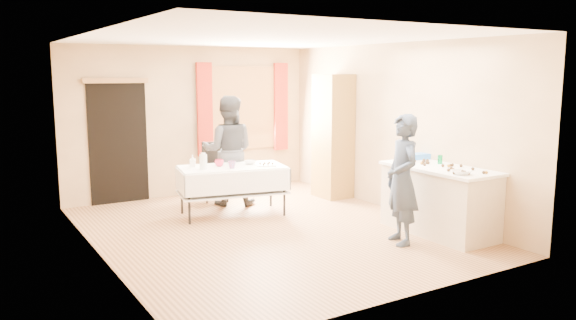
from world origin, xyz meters
TOP-DOWN VIEW (x-y plane):
  - floor at (0.00, 0.00)m, footprint 4.50×5.50m
  - ceiling at (0.00, 0.00)m, footprint 4.50×5.50m
  - wall_back at (0.00, 2.76)m, footprint 4.50×0.02m
  - wall_front at (0.00, -2.76)m, footprint 4.50×0.02m
  - wall_left at (-2.26, 0.00)m, footprint 0.02×5.50m
  - wall_right at (2.26, 0.00)m, footprint 0.02×5.50m
  - window_frame at (1.00, 2.72)m, footprint 1.32×0.06m
  - window_pane at (1.00, 2.71)m, footprint 1.20×0.02m
  - curtain_left at (0.22, 2.67)m, footprint 0.28×0.06m
  - curtain_right at (1.78, 2.67)m, footprint 0.28×0.06m
  - doorway at (-1.30, 2.73)m, footprint 0.95×0.04m
  - door_lintel at (-1.30, 2.70)m, footprint 1.05×0.06m
  - cabinet at (1.99, 1.25)m, footprint 0.50×0.60m
  - counter at (1.89, -1.33)m, footprint 0.76×1.61m
  - party_table at (-0.06, 1.01)m, footprint 1.73×1.12m
  - chair at (0.12, 2.05)m, footprint 0.50×0.50m
  - girl at (1.15, -1.40)m, footprint 0.83×0.74m
  - woman at (0.19, 1.65)m, footprint 1.45×1.42m
  - soda_can at (2.07, -1.15)m, footprint 0.07×0.07m
  - mixing_bowl at (1.68, -1.87)m, footprint 0.34×0.34m
  - foam_block at (1.84, -0.77)m, footprint 0.17×0.13m
  - blue_basket at (2.13, -0.67)m, footprint 0.33×0.25m
  - pitcher at (-0.53, 0.98)m, footprint 0.12×0.12m
  - cup_red at (-0.22, 1.11)m, footprint 0.19×0.19m
  - cup_rainbow at (-0.14, 0.85)m, footprint 0.21×0.21m
  - small_bowl at (0.27, 1.06)m, footprint 0.20×0.20m
  - pastry_tray at (0.41, 0.78)m, footprint 0.34×0.30m
  - bottle at (-0.58, 1.27)m, footprint 0.15×0.15m
  - cake_balls at (1.87, -1.42)m, footprint 0.53×1.17m

SIDE VIEW (x-z plane):
  - floor at x=0.00m, z-range -0.02..0.00m
  - chair at x=0.12m, z-range -0.20..0.78m
  - party_table at x=-0.06m, z-range 0.07..0.82m
  - counter at x=1.89m, z-range 0.00..0.91m
  - pastry_tray at x=0.41m, z-range 0.75..0.77m
  - small_bowl at x=0.27m, z-range 0.75..0.81m
  - cup_red at x=-0.22m, z-range 0.75..0.85m
  - cup_rainbow at x=-0.14m, z-range 0.75..0.86m
  - girl at x=1.15m, z-range 0.00..1.65m
  - bottle at x=-0.58m, z-range 0.75..0.93m
  - pitcher at x=-0.53m, z-range 0.75..0.97m
  - woman at x=0.19m, z-range 0.00..1.79m
  - cake_balls at x=1.87m, z-range 0.91..0.95m
  - mixing_bowl at x=1.68m, z-range 0.91..0.96m
  - foam_block at x=1.84m, z-range 0.91..0.99m
  - blue_basket at x=2.13m, z-range 0.91..0.99m
  - soda_can at x=2.07m, z-range 0.91..1.03m
  - doorway at x=-1.30m, z-range 0.00..2.00m
  - cabinet at x=1.99m, z-range 0.00..2.12m
  - wall_back at x=0.00m, z-range 0.00..2.60m
  - wall_front at x=0.00m, z-range 0.00..2.60m
  - wall_left at x=-2.26m, z-range 0.00..2.60m
  - wall_right at x=2.26m, z-range 0.00..2.60m
  - window_frame at x=1.00m, z-range 0.74..2.26m
  - window_pane at x=1.00m, z-range 0.80..2.20m
  - curtain_left at x=0.22m, z-range 0.67..2.33m
  - curtain_right at x=1.78m, z-range 0.67..2.33m
  - door_lintel at x=-1.30m, z-range 1.98..2.06m
  - ceiling at x=0.00m, z-range 2.60..2.62m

